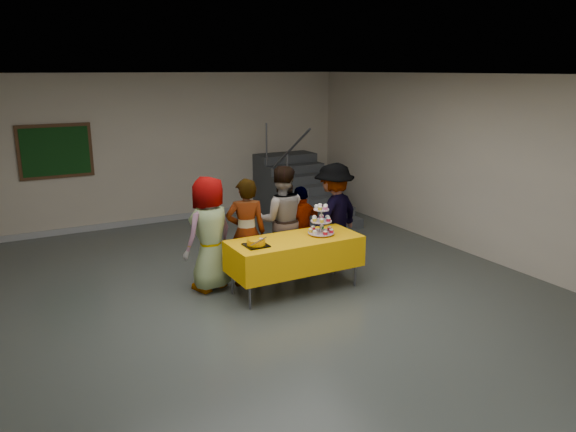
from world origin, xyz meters
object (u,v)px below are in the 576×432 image
Objects in this scene: schoolchild_a at (210,234)px; cupcake_stand at (321,222)px; schoolchild_d at (302,229)px; bake_table at (295,253)px; noticeboard at (56,151)px; schoolchild_c at (281,220)px; schoolchild_e at (334,216)px; staircase at (298,193)px; bear_cake at (256,242)px; schoolchild_b at (246,233)px.

cupcake_stand is at bearing 134.30° from schoolchild_a.
bake_table is at bearing 45.99° from schoolchild_d.
schoolchild_c is at bearing -54.50° from noticeboard.
schoolchild_c is 1.29× the size of noticeboard.
staircase is (1.12, 3.11, -0.35)m from schoolchild_e.
bear_cake is 0.27× the size of schoolchild_d.
schoolchild_c is 1.00× the size of schoolchild_e.
noticeboard is (-2.69, 3.77, 0.76)m from schoolchild_c.
schoolchild_d is 4.97m from noticeboard.
cupcake_stand is 1.59m from schoolchild_a.
schoolchild_c is (0.81, 0.79, 0.01)m from bear_cake.
schoolchild_a is at bearing -69.05° from noticeboard.
staircase is at bearing -157.76° from schoolchild_a.
schoolchild_d is 0.56× the size of staircase.
staircase reaches higher than schoolchild_e.
schoolchild_e reaches higher than cupcake_stand.
schoolchild_b is 0.73m from schoolchild_c.
schoolchild_c is (-0.24, 0.75, -0.12)m from cupcake_stand.
bake_table is 5.27m from noticeboard.
staircase is 1.85× the size of noticeboard.
schoolchild_b is (0.51, -0.11, -0.03)m from schoolchild_a.
schoolchild_e reaches higher than schoolchild_d.
schoolchild_d is 0.56m from schoolchild_e.
noticeboard is (-1.89, 4.57, 0.77)m from bear_cake.
bake_table is at bearing 178.69° from cupcake_stand.
schoolchild_d is (1.52, 0.03, -0.15)m from schoolchild_a.
bake_table is at bearing 126.46° from schoolchild_a.
cupcake_stand is at bearing 167.82° from schoolchild_b.
schoolchild_a is at bearing 5.21° from schoolchild_b.
schoolchild_e is (0.60, 0.58, -0.12)m from cupcake_stand.
cupcake_stand is at bearing 23.49° from schoolchild_e.
cupcake_stand is 0.27× the size of schoolchild_a.
schoolchild_b is at bearing 40.13° from schoolchild_c.
bear_cake is 5.00m from noticeboard.
noticeboard is at bearing -59.33° from schoolchild_d.
staircase is (2.77, 3.73, -0.34)m from bear_cake.
schoolchild_e is (0.52, -0.09, 0.16)m from schoolchild_d.
schoolchild_c is at bearing 107.82° from cupcake_stand.
noticeboard reaches higher than schoolchild_a.
schoolchild_a is 0.68× the size of staircase.
bear_cake is 1.76m from schoolchild_e.
cupcake_stand reaches higher than bear_cake.
schoolchild_d is at bearing 32.46° from bear_cake.
schoolchild_d is (1.00, 0.14, -0.12)m from schoolchild_b.
schoolchild_a is 2.04m from schoolchild_e.
staircase reaches higher than bear_cake.
schoolchild_c is 4.70m from noticeboard.
schoolchild_d is at bearing 159.48° from schoolchild_a.
schoolchild_c is 0.36m from schoolchild_d.
schoolchild_d is (0.07, 0.68, -0.28)m from cupcake_stand.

